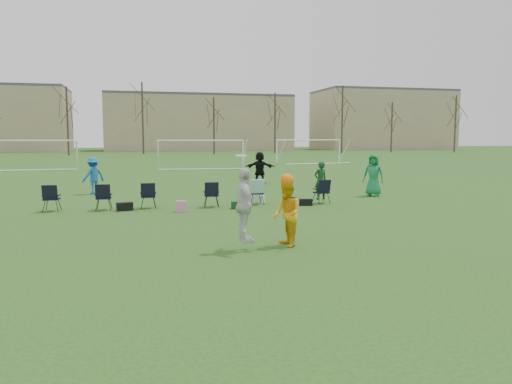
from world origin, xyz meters
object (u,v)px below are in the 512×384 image
object	(u,v)px
fielder_green_far	(373,175)
goal_left	(30,146)
fielder_blue	(93,176)
center_contest	(267,209)
goal_right	(309,145)
goal_mid	(201,146)
fielder_black	(260,168)

from	to	relation	value
fielder_green_far	goal_left	xyz separation A→B (m)	(-18.78, 24.37, 0.97)
fielder_blue	fielder_green_far	size ratio (longest dim) A/B	0.91
center_contest	goal_left	size ratio (longest dim) A/B	0.30
center_contest	goal_right	distance (m)	40.37
fielder_blue	center_contest	size ratio (longest dim) A/B	0.77
fielder_green_far	goal_mid	world-z (taller)	goal_mid
center_contest	goal_left	xyz separation A→B (m)	(-11.28, 33.58, 0.98)
fielder_blue	goal_right	world-z (taller)	goal_right
fielder_black	center_contest	size ratio (longest dim) A/B	0.82
fielder_black	goal_mid	size ratio (longest dim) A/B	0.25
fielder_blue	fielder_black	world-z (taller)	fielder_black
fielder_blue	goal_mid	xyz separation A→B (m)	(7.57, 18.46, 1.06)
goal_mid	goal_right	xyz separation A→B (m)	(12.00, 6.00, 0.00)
fielder_green_far	goal_right	distance (m)	29.29
fielder_green_far	goal_mid	distance (m)	22.89
fielder_black	goal_right	bearing A→B (deg)	-97.95
fielder_blue	fielder_black	size ratio (longest dim) A/B	0.94
fielder_black	goal_mid	distance (m)	15.23
fielder_green_far	fielder_black	world-z (taller)	fielder_green_far
fielder_green_far	fielder_blue	bearing A→B (deg)	-157.15
fielder_black	goal_mid	xyz separation A→B (m)	(-1.33, 15.14, 1.01)
goal_left	goal_mid	world-z (taller)	same
goal_left	goal_right	bearing A→B (deg)	3.75
fielder_green_far	fielder_black	distance (m)	8.01
center_contest	goal_right	size ratio (longest dim) A/B	0.30
center_contest	goal_mid	xyz separation A→B (m)	(2.72, 31.58, 0.98)
goal_left	goal_mid	xyz separation A→B (m)	(14.00, -2.00, 0.00)
center_contest	goal_left	distance (m)	35.44
fielder_blue	goal_right	size ratio (longest dim) A/B	0.24
fielder_black	goal_left	size ratio (longest dim) A/B	0.25
fielder_blue	goal_mid	size ratio (longest dim) A/B	0.23
fielder_green_far	goal_mid	bearing A→B (deg)	142.48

